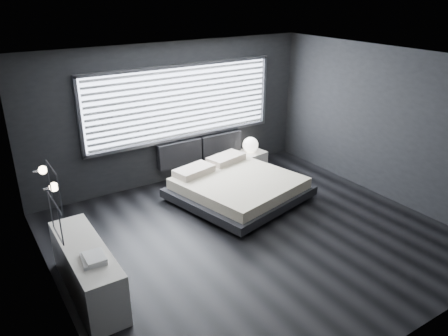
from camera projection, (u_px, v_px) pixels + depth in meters
room at (254, 156)px, 6.57m from camera, size 6.04×6.00×2.80m
window at (182, 103)px, 8.68m from camera, size 4.14×0.09×1.52m
headboard at (201, 149)px, 9.22m from camera, size 1.96×0.16×0.52m
sconce_near at (54, 187)px, 5.10m from camera, size 0.18×0.11×0.11m
sconce_far at (43, 170)px, 5.56m from camera, size 0.18×0.11×0.11m
wall_art_upper at (55, 188)px, 4.49m from camera, size 0.01×0.48×0.48m
wall_art_lower at (56, 218)px, 4.86m from camera, size 0.01×0.48×0.48m
bed at (237, 186)px, 8.26m from camera, size 2.58×2.51×0.56m
nightstand at (249, 160)px, 9.69m from camera, size 0.72×0.63×0.37m
orb_lamp at (250, 145)px, 9.55m from camera, size 0.34×0.34×0.34m
dresser at (88, 270)px, 5.67m from camera, size 0.51×1.78×0.71m
book_stack at (94, 258)px, 5.25m from camera, size 0.31×0.39×0.07m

